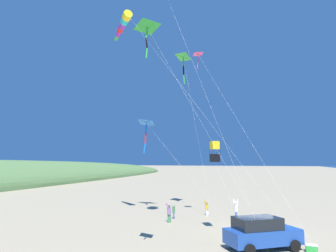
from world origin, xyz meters
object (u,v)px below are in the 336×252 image
(cooler_box, at_px, (312,248))
(kite_windsock_yellow_midlevel, at_px, (124,24))
(kite_delta_magenta_far_left, at_px, (199,55))
(kite_box_green_low_center, at_px, (215,152))
(kite_delta_teal_far_right, at_px, (184,57))
(kite_delta_orange_high_right, at_px, (148,28))
(person_adult_flyer, at_px, (236,209))
(person_child_grey_jacket, at_px, (174,211))
(parked_car, at_px, (261,233))
(person_bystander_far, at_px, (207,207))
(person_child_green_jacket, at_px, (169,212))
(kite_delta_red_high_left, at_px, (147,123))

(cooler_box, relative_size, kite_windsock_yellow_midlevel, 0.03)
(kite_delta_magenta_far_left, relative_size, kite_box_green_low_center, 2.28)
(kite_delta_teal_far_right, relative_size, kite_delta_orange_high_right, 0.91)
(person_adult_flyer, height_order, kite_windsock_yellow_midlevel, kite_windsock_yellow_midlevel)
(cooler_box, height_order, person_child_grey_jacket, person_child_grey_jacket)
(cooler_box, bearing_deg, parked_car, -171.65)
(parked_car, height_order, cooler_box, parked_car)
(person_adult_flyer, bearing_deg, kite_windsock_yellow_midlevel, -161.89)
(kite_delta_magenta_far_left, relative_size, kite_windsock_yellow_midlevel, 0.80)
(person_bystander_far, relative_size, kite_delta_teal_far_right, 0.08)
(cooler_box, xyz_separation_m, person_bystander_far, (-7.95, 9.48, 0.54))
(parked_car, distance_m, cooler_box, 2.83)
(person_adult_flyer, distance_m, person_child_grey_jacket, 5.45)
(kite_delta_teal_far_right, bearing_deg, cooler_box, -46.42)
(person_child_green_jacket, relative_size, kite_delta_orange_high_right, 0.09)
(person_child_grey_jacket, bearing_deg, kite_windsock_yellow_midlevel, -152.57)
(person_child_grey_jacket, bearing_deg, kite_box_green_low_center, -43.60)
(person_child_grey_jacket, height_order, kite_delta_teal_far_right, kite_delta_teal_far_right)
(person_child_grey_jacket, relative_size, kite_delta_teal_far_right, 0.07)
(person_child_grey_jacket, distance_m, kite_delta_teal_far_right, 16.32)
(cooler_box, bearing_deg, kite_delta_orange_high_right, 154.25)
(person_child_grey_jacket, xyz_separation_m, kite_delta_magenta_far_left, (2.53, -0.39, 14.00))
(kite_delta_red_high_left, bearing_deg, kite_delta_orange_high_right, 113.06)
(person_child_grey_jacket, bearing_deg, person_adult_flyer, 10.03)
(kite_delta_teal_far_right, distance_m, kite_delta_red_high_left, 17.22)
(person_child_green_jacket, distance_m, kite_delta_red_high_left, 10.72)
(cooler_box, distance_m, kite_delta_orange_high_right, 22.68)
(kite_delta_teal_far_right, bearing_deg, kite_windsock_yellow_midlevel, -121.17)
(parked_car, xyz_separation_m, cooler_box, (2.70, 0.40, -0.74))
(kite_delta_magenta_far_left, bearing_deg, cooler_box, -39.19)
(person_bystander_far, relative_size, kite_delta_magenta_far_left, 0.09)
(person_bystander_far, bearing_deg, kite_delta_teal_far_right, 147.69)
(kite_delta_orange_high_right, bearing_deg, kite_windsock_yellow_midlevel, -138.99)
(parked_car, bearing_deg, kite_delta_red_high_left, -153.92)
(person_bystander_far, bearing_deg, kite_box_green_low_center, -73.34)
(parked_car, xyz_separation_m, person_bystander_far, (-5.25, 9.87, -0.20))
(parked_car, xyz_separation_m, kite_delta_teal_far_right, (-7.93, 11.57, 15.43))
(kite_delta_red_high_left, relative_size, kite_windsock_yellow_midlevel, 0.41)
(kite_windsock_yellow_midlevel, bearing_deg, kite_delta_magenta_far_left, 14.86)
(person_child_green_jacket, height_order, person_child_grey_jacket, person_child_green_jacket)
(kite_box_green_low_center, bearing_deg, person_child_green_jacket, 149.46)
(person_adult_flyer, distance_m, kite_box_green_low_center, 7.19)
(kite_delta_red_high_left, bearing_deg, person_bystander_far, 86.45)
(kite_delta_magenta_far_left, distance_m, kite_windsock_yellow_midlevel, 7.67)
(parked_car, distance_m, person_bystander_far, 11.18)
(kite_delta_red_high_left, relative_size, kite_delta_orange_high_right, 0.41)
(kite_windsock_yellow_midlevel, bearing_deg, kite_delta_orange_high_right, 41.01)
(person_adult_flyer, relative_size, kite_delta_magenta_far_left, 0.12)
(person_child_green_jacket, height_order, kite_windsock_yellow_midlevel, kite_windsock_yellow_midlevel)
(cooler_box, bearing_deg, kite_delta_red_high_left, -159.01)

